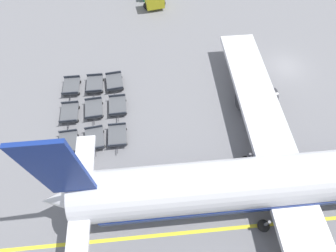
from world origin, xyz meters
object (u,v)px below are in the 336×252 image
Objects in this scene: baggage_dolly_row_near_col_b at (70,113)px; baggage_dolly_row_mid_a_col_a at (95,84)px; baggage_dolly_row_mid_b_col_a at (115,82)px; baggage_dolly_row_mid_a_col_b at (94,109)px; baggage_dolly_row_mid_b_col_b at (118,106)px; baggage_dolly_row_near_col_a at (72,86)px; baggage_dolly_row_near_col_c at (68,143)px; airplane at (300,179)px; baggage_dolly_row_mid_a_col_c at (95,139)px; baggage_dolly_row_mid_b_col_c at (117,136)px.

baggage_dolly_row_mid_a_col_a is (-3.56, 2.65, 0.00)m from baggage_dolly_row_near_col_b.
baggage_dolly_row_mid_a_col_a is at bearing -90.71° from baggage_dolly_row_mid_b_col_a.
baggage_dolly_row_mid_a_col_a is at bearing 177.99° from baggage_dolly_row_mid_a_col_b.
baggage_dolly_row_mid_b_col_b is at bearing 91.62° from baggage_dolly_row_near_col_b.
baggage_dolly_row_mid_a_col_a is at bearing 143.37° from baggage_dolly_row_near_col_b.
baggage_dolly_row_near_col_c is (7.25, -0.06, 0.00)m from baggage_dolly_row_near_col_a.
baggage_dolly_row_mid_b_col_a is 3.39m from baggage_dolly_row_mid_b_col_b.
baggage_dolly_row_mid_a_col_b is (-3.71, 2.52, 0.00)m from baggage_dolly_row_near_col_c.
baggage_dolly_row_mid_a_col_a and baggage_dolly_row_mid_b_col_b have the same top height.
airplane is 21.17m from baggage_dolly_row_near_col_c.
baggage_dolly_row_mid_b_col_a is at bearing -177.30° from baggage_dolly_row_mid_b_col_b.
baggage_dolly_row_near_col_a is 2.58m from baggage_dolly_row_mid_a_col_a.
baggage_dolly_row_mid_a_col_c is at bearing -0.52° from baggage_dolly_row_mid_a_col_a.
baggage_dolly_row_near_col_a is 8.63m from baggage_dolly_row_mid_b_col_c.
baggage_dolly_row_mid_b_col_a is (0.13, 4.82, 0.00)m from baggage_dolly_row_near_col_a.
baggage_dolly_row_near_col_a is at bearing -91.59° from baggage_dolly_row_mid_b_col_a.
baggage_dolly_row_mid_a_col_c is at bearing 0.88° from baggage_dolly_row_mid_a_col_b.
baggage_dolly_row_near_col_c is at bearing -34.19° from baggage_dolly_row_mid_a_col_b.
baggage_dolly_row_mid_b_col_c is at bearing 17.07° from baggage_dolly_row_mid_a_col_a.
baggage_dolly_row_near_col_b and baggage_dolly_row_mid_a_col_b have the same top height.
baggage_dolly_row_near_col_a is 1.00× the size of baggage_dolly_row_mid_b_col_a.
baggage_dolly_row_mid_b_col_b is at bearing 176.61° from baggage_dolly_row_mid_b_col_c.
airplane is 13.07× the size of baggage_dolly_row_mid_b_col_b.
baggage_dolly_row_near_col_b and baggage_dolly_row_mid_b_col_b have the same top height.
baggage_dolly_row_near_col_b is 1.00× the size of baggage_dolly_row_mid_a_col_c.
baggage_dolly_row_mid_a_col_a is at bearing 179.48° from baggage_dolly_row_mid_a_col_c.
baggage_dolly_row_near_col_b is 1.00× the size of baggage_dolly_row_mid_b_col_a.
baggage_dolly_row_mid_a_col_c is (-0.05, 2.58, 0.00)m from baggage_dolly_row_near_col_c.
baggage_dolly_row_mid_b_col_a is at bearing 89.29° from baggage_dolly_row_mid_a_col_a.
baggage_dolly_row_near_col_c is 4.82m from baggage_dolly_row_mid_b_col_c.
baggage_dolly_row_near_col_a is at bearing -145.20° from baggage_dolly_row_mid_a_col_b.
airplane reaches higher than baggage_dolly_row_mid_a_col_b.
baggage_dolly_row_mid_b_col_b is (-3.68, 2.46, 0.00)m from baggage_dolly_row_mid_a_col_c.
baggage_dolly_row_near_col_b is at bearing -88.38° from baggage_dolly_row_mid_b_col_b.
baggage_dolly_row_near_col_c is at bearing -53.50° from baggage_dolly_row_mid_b_col_b.
baggage_dolly_row_near_col_b and baggage_dolly_row_mid_b_col_c have the same top height.
airplane is 12.99× the size of baggage_dolly_row_mid_b_col_c.
airplane reaches higher than baggage_dolly_row_mid_b_col_b.
baggage_dolly_row_mid_b_col_c is at bearing -117.61° from airplane.
baggage_dolly_row_near_col_c is (-7.67, -19.59, -2.36)m from airplane.
baggage_dolly_row_mid_b_col_a is at bearing 125.88° from baggage_dolly_row_near_col_b.
baggage_dolly_row_near_col_b is 1.00× the size of baggage_dolly_row_mid_a_col_a.
baggage_dolly_row_near_col_c is 0.99× the size of baggage_dolly_row_mid_b_col_c.
baggage_dolly_row_mid_a_col_b is at bearing -34.68° from baggage_dolly_row_mid_b_col_a.
baggage_dolly_row_mid_b_col_b is at bearing 35.03° from baggage_dolly_row_mid_a_col_a.
airplane is at bearing 60.12° from baggage_dolly_row_near_col_b.
baggage_dolly_row_near_col_a is at bearing 178.97° from baggage_dolly_row_near_col_b.
baggage_dolly_row_mid_a_col_c is (7.20, 2.52, 0.00)m from baggage_dolly_row_near_col_a.
baggage_dolly_row_mid_a_col_a is at bearing 159.70° from baggage_dolly_row_near_col_c.
baggage_dolly_row_mid_a_col_a is at bearing -131.17° from airplane.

